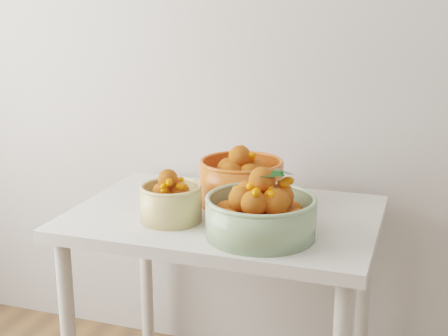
{
  "coord_description": "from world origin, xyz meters",
  "views": [
    {
      "loc": [
        0.28,
        -0.25,
        1.44
      ],
      "look_at": [
        -0.33,
        1.54,
        0.92
      ],
      "focal_mm": 50.0,
      "sensor_mm": 36.0,
      "label": 1
    }
  ],
  "objects_px": {
    "table": "(225,239)",
    "bowl_orange": "(241,180)",
    "bowl_green": "(261,213)",
    "bowl_cream": "(171,201)"
  },
  "relations": [
    {
      "from": "bowl_orange",
      "to": "bowl_cream",
      "type": "bearing_deg",
      "value": -124.39
    },
    {
      "from": "bowl_green",
      "to": "bowl_orange",
      "type": "xyz_separation_m",
      "value": [
        -0.14,
        0.27,
        0.01
      ]
    },
    {
      "from": "table",
      "to": "bowl_orange",
      "type": "distance_m",
      "value": 0.21
    },
    {
      "from": "bowl_cream",
      "to": "bowl_orange",
      "type": "relative_size",
      "value": 0.57
    },
    {
      "from": "bowl_orange",
      "to": "table",
      "type": "bearing_deg",
      "value": -103.13
    },
    {
      "from": "table",
      "to": "bowl_cream",
      "type": "bearing_deg",
      "value": -136.28
    },
    {
      "from": "bowl_cream",
      "to": "bowl_green",
      "type": "bearing_deg",
      "value": -6.95
    },
    {
      "from": "bowl_green",
      "to": "bowl_orange",
      "type": "bearing_deg",
      "value": 117.96
    },
    {
      "from": "table",
      "to": "bowl_cream",
      "type": "distance_m",
      "value": 0.25
    },
    {
      "from": "table",
      "to": "bowl_green",
      "type": "relative_size",
      "value": 2.54
    }
  ]
}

